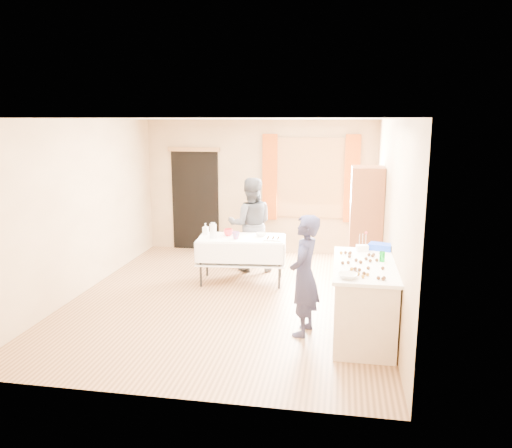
% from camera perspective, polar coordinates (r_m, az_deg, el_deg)
% --- Properties ---
extents(floor, '(4.50, 5.50, 0.02)m').
position_cam_1_polar(floor, '(7.48, -3.10, -8.51)').
color(floor, '#9E7047').
rests_on(floor, ground).
extents(ceiling, '(4.50, 5.50, 0.02)m').
position_cam_1_polar(ceiling, '(7.02, -3.34, 11.99)').
color(ceiling, white).
rests_on(ceiling, floor).
extents(wall_back, '(4.50, 0.02, 2.60)m').
position_cam_1_polar(wall_back, '(9.81, 0.38, 4.28)').
color(wall_back, tan).
rests_on(wall_back, floor).
extents(wall_front, '(4.50, 0.02, 2.60)m').
position_cam_1_polar(wall_front, '(4.56, -10.98, -4.78)').
color(wall_front, tan).
rests_on(wall_front, floor).
extents(wall_left, '(0.02, 5.50, 2.60)m').
position_cam_1_polar(wall_left, '(7.94, -19.33, 1.83)').
color(wall_left, tan).
rests_on(wall_left, floor).
extents(wall_right, '(0.02, 5.50, 2.60)m').
position_cam_1_polar(wall_right, '(6.99, 15.16, 0.80)').
color(wall_right, tan).
rests_on(wall_right, floor).
extents(window_frame, '(1.32, 0.06, 1.52)m').
position_cam_1_polar(window_frame, '(9.64, 6.25, 5.27)').
color(window_frame, olive).
rests_on(window_frame, wall_back).
extents(window_pane, '(1.20, 0.02, 1.40)m').
position_cam_1_polar(window_pane, '(9.62, 6.24, 5.26)').
color(window_pane, white).
rests_on(window_pane, wall_back).
extents(curtain_left, '(0.28, 0.06, 1.65)m').
position_cam_1_polar(curtain_left, '(9.66, 1.59, 5.35)').
color(curtain_left, '#AD450F').
rests_on(curtain_left, wall_back).
extents(curtain_right, '(0.28, 0.06, 1.65)m').
position_cam_1_polar(curtain_right, '(9.57, 10.91, 5.08)').
color(curtain_right, '#AD450F').
rests_on(curtain_right, wall_back).
extents(doorway, '(0.95, 0.04, 2.00)m').
position_cam_1_polar(doorway, '(10.11, -6.94, 2.70)').
color(doorway, black).
rests_on(doorway, floor).
extents(door_lintel, '(1.05, 0.06, 0.08)m').
position_cam_1_polar(door_lintel, '(9.98, -7.14, 8.47)').
color(door_lintel, olive).
rests_on(door_lintel, wall_back).
extents(cabinet, '(0.50, 0.60, 1.87)m').
position_cam_1_polar(cabinet, '(8.14, 12.42, -0.16)').
color(cabinet, brown).
rests_on(cabinet, floor).
extents(counter, '(0.74, 1.55, 0.91)m').
position_cam_1_polar(counter, '(6.22, 12.14, -8.49)').
color(counter, beige).
rests_on(counter, floor).
extents(party_table, '(1.46, 0.84, 0.75)m').
position_cam_1_polar(party_table, '(8.05, -1.65, -3.61)').
color(party_table, black).
rests_on(party_table, floor).
extents(chair, '(0.47, 0.47, 0.93)m').
position_cam_1_polar(chair, '(9.15, -0.31, -2.82)').
color(chair, black).
rests_on(chair, floor).
extents(girl, '(0.68, 0.56, 1.49)m').
position_cam_1_polar(girl, '(6.08, 5.54, -5.87)').
color(girl, '#1F1E3E').
rests_on(girl, floor).
extents(woman, '(1.03, 0.92, 1.63)m').
position_cam_1_polar(woman, '(8.61, -0.62, -0.06)').
color(woman, black).
rests_on(woman, floor).
extents(soda_can, '(0.07, 0.07, 0.12)m').
position_cam_1_polar(soda_can, '(6.21, 14.22, -3.63)').
color(soda_can, '#05951C').
rests_on(soda_can, counter).
extents(mixing_bowl, '(0.27, 0.27, 0.05)m').
position_cam_1_polar(mixing_bowl, '(5.49, 10.42, -5.85)').
color(mixing_bowl, white).
rests_on(mixing_bowl, counter).
extents(foam_block, '(0.17, 0.13, 0.08)m').
position_cam_1_polar(foam_block, '(6.64, 12.05, -2.71)').
color(foam_block, white).
rests_on(foam_block, counter).
extents(blue_basket, '(0.34, 0.27, 0.08)m').
position_cam_1_polar(blue_basket, '(6.77, 14.05, -2.53)').
color(blue_basket, blue).
rests_on(blue_basket, counter).
extents(pitcher, '(0.12, 0.12, 0.22)m').
position_cam_1_polar(pitcher, '(7.92, -4.93, -0.81)').
color(pitcher, silver).
rests_on(pitcher, party_table).
extents(cup_red, '(0.19, 0.19, 0.11)m').
position_cam_1_polar(cup_red, '(8.06, -3.18, -0.96)').
color(cup_red, red).
rests_on(cup_red, party_table).
extents(cup_rainbow, '(0.14, 0.14, 0.11)m').
position_cam_1_polar(cup_rainbow, '(7.84, -2.31, -1.31)').
color(cup_rainbow, red).
rests_on(cup_rainbow, party_table).
extents(small_bowl, '(0.21, 0.21, 0.05)m').
position_cam_1_polar(small_bowl, '(8.03, 0.58, -1.21)').
color(small_bowl, white).
rests_on(small_bowl, party_table).
extents(pastry_tray, '(0.29, 0.21, 0.02)m').
position_cam_1_polar(pastry_tray, '(7.79, 1.97, -1.75)').
color(pastry_tray, white).
rests_on(pastry_tray, party_table).
extents(bottle, '(0.10, 0.10, 0.18)m').
position_cam_1_polar(bottle, '(8.19, -5.78, -0.55)').
color(bottle, white).
rests_on(bottle, party_table).
extents(cake_balls, '(0.53, 1.08, 0.04)m').
position_cam_1_polar(cake_balls, '(5.98, 12.01, -4.51)').
color(cake_balls, '#3F2314').
rests_on(cake_balls, counter).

